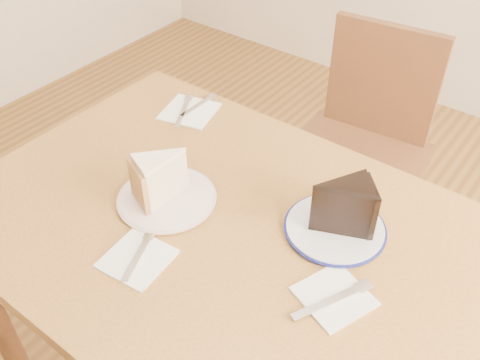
# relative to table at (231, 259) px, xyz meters

# --- Properties ---
(table) EXTENTS (1.20, 0.80, 0.75)m
(table) POSITION_rel_table_xyz_m (0.00, 0.00, 0.00)
(table) COLOR brown
(table) RESTS_ON ground
(chair_far) EXTENTS (0.47, 0.47, 0.87)m
(chair_far) POSITION_rel_table_xyz_m (-0.05, 0.76, -0.17)
(chair_far) COLOR #361D10
(chair_far) RESTS_ON ground
(plate_cream) EXTENTS (0.21, 0.21, 0.01)m
(plate_cream) POSITION_rel_table_xyz_m (-0.17, -0.02, 0.10)
(plate_cream) COLOR silver
(plate_cream) RESTS_ON table
(plate_navy) EXTENTS (0.21, 0.21, 0.01)m
(plate_navy) POSITION_rel_table_xyz_m (0.18, 0.13, 0.10)
(plate_navy) COLOR white
(plate_navy) RESTS_ON table
(carrot_cake) EXTENTS (0.12, 0.13, 0.10)m
(carrot_cake) POSITION_rel_table_xyz_m (-0.17, -0.01, 0.16)
(carrot_cake) COLOR beige
(carrot_cake) RESTS_ON plate_cream
(chocolate_cake) EXTENTS (0.14, 0.14, 0.11)m
(chocolate_cake) POSITION_rel_table_xyz_m (0.18, 0.12, 0.17)
(chocolate_cake) COLOR black
(chocolate_cake) RESTS_ON plate_navy
(napkin_cream) EXTENTS (0.14, 0.14, 0.00)m
(napkin_cream) POSITION_rel_table_xyz_m (-0.09, -0.18, 0.10)
(napkin_cream) COLOR white
(napkin_cream) RESTS_ON table
(napkin_navy) EXTENTS (0.16, 0.16, 0.00)m
(napkin_navy) POSITION_rel_table_xyz_m (0.27, -0.02, 0.10)
(napkin_navy) COLOR white
(napkin_navy) RESTS_ON table
(napkin_spare) EXTENTS (0.17, 0.17, 0.00)m
(napkin_spare) POSITION_rel_table_xyz_m (-0.37, 0.29, 0.10)
(napkin_spare) COLOR white
(napkin_spare) RESTS_ON table
(fork_cream) EXTENTS (0.07, 0.14, 0.00)m
(fork_cream) POSITION_rel_table_xyz_m (-0.10, -0.17, 0.10)
(fork_cream) COLOR silver
(fork_cream) RESTS_ON napkin_cream
(knife_navy) EXTENTS (0.09, 0.16, 0.00)m
(knife_navy) POSITION_rel_table_xyz_m (0.27, -0.04, 0.10)
(knife_navy) COLOR silver
(knife_navy) RESTS_ON napkin_navy
(fork_spare) EXTENTS (0.02, 0.14, 0.00)m
(fork_spare) POSITION_rel_table_xyz_m (-0.36, 0.32, 0.10)
(fork_spare) COLOR silver
(fork_spare) RESTS_ON napkin_spare
(knife_spare) EXTENTS (0.09, 0.15, 0.00)m
(knife_spare) POSITION_rel_table_xyz_m (-0.37, 0.27, 0.10)
(knife_spare) COLOR silver
(knife_spare) RESTS_ON napkin_spare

